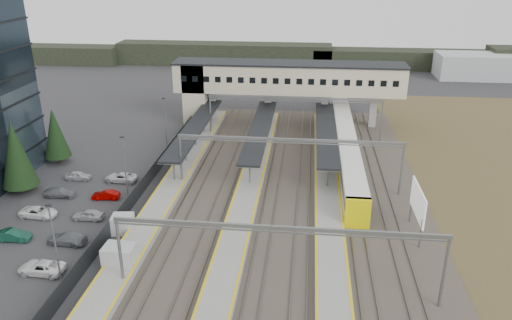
# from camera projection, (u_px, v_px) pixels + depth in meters

# --- Properties ---
(ground) EXTENTS (220.00, 220.00, 0.00)m
(ground) POSITION_uv_depth(u_px,v_px,m) (169.00, 242.00, 52.89)
(ground) COLOR #2B2B2D
(ground) RESTS_ON ground
(car_park) EXTENTS (10.48, 44.59, 1.29)m
(car_park) POSITION_uv_depth(u_px,v_px,m) (14.00, 265.00, 47.85)
(car_park) COLOR #A2A2A6
(car_park) RESTS_ON ground
(lampposts) EXTENTS (0.50, 53.25, 8.07)m
(lampposts) POSITION_uv_depth(u_px,v_px,m) (96.00, 196.00, 53.21)
(lampposts) COLOR slate
(lampposts) RESTS_ON ground
(fence) EXTENTS (0.08, 90.00, 2.00)m
(fence) POSITION_uv_depth(u_px,v_px,m) (125.00, 209.00, 57.77)
(fence) COLOR #26282B
(fence) RESTS_ON ground
(relay_cabin_near) EXTENTS (3.05, 2.28, 2.49)m
(relay_cabin_near) POSITION_uv_depth(u_px,v_px,m) (120.00, 257.00, 47.90)
(relay_cabin_near) COLOR #A8ACAE
(relay_cabin_near) RESTS_ON ground
(relay_cabin_far) EXTENTS (2.46, 2.13, 2.07)m
(relay_cabin_far) POSITION_uv_depth(u_px,v_px,m) (123.00, 224.00, 54.37)
(relay_cabin_far) COLOR #A8ACAE
(relay_cabin_far) RESTS_ON ground
(rail_corridor) EXTENTS (34.00, 90.00, 0.92)m
(rail_corridor) POSITION_uv_depth(u_px,v_px,m) (261.00, 221.00, 56.46)
(rail_corridor) COLOR #39362C
(rail_corridor) RESTS_ON ground
(canopies) EXTENTS (23.10, 30.00, 3.28)m
(canopies) POSITION_uv_depth(u_px,v_px,m) (260.00, 129.00, 75.61)
(canopies) COLOR black
(canopies) RESTS_ON ground
(footbridge) EXTENTS (40.40, 6.40, 11.20)m
(footbridge) POSITION_uv_depth(u_px,v_px,m) (272.00, 81.00, 87.86)
(footbridge) COLOR beige
(footbridge) RESTS_ON ground
(gantries) EXTENTS (28.40, 62.28, 7.17)m
(gantries) POSITION_uv_depth(u_px,v_px,m) (284.00, 184.00, 52.21)
(gantries) COLOR slate
(gantries) RESTS_ON ground
(train) EXTENTS (2.80, 58.42, 3.52)m
(train) POSITION_uv_depth(u_px,v_px,m) (343.00, 130.00, 80.94)
(train) COLOR white
(train) RESTS_ON ground
(billboard) EXTENTS (0.25, 6.54, 5.66)m
(billboard) POSITION_uv_depth(u_px,v_px,m) (418.00, 204.00, 52.73)
(billboard) COLOR slate
(billboard) RESTS_ON ground
(treeline_far) EXTENTS (170.00, 19.00, 7.00)m
(treeline_far) POSITION_uv_depth(u_px,v_px,m) (346.00, 58.00, 134.46)
(treeline_far) COLOR black
(treeline_far) RESTS_ON ground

